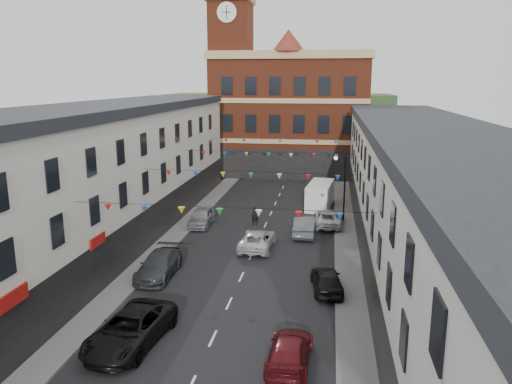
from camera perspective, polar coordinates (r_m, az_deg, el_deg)
The scene contains 19 objects.
ground at distance 32.82m, azimuth -1.68°, elevation -9.67°, with size 160.00×160.00×0.00m, color black.
pavement_left at distance 36.36m, azimuth -11.97°, elevation -7.56°, with size 1.80×64.00×0.15m, color #605E5B.
pavement_right at distance 34.23m, azimuth 10.51°, elevation -8.79°, with size 1.80×64.00×0.15m, color #605E5B.
terrace_left at distance 36.06m, azimuth -20.20°, elevation 0.49°, with size 8.40×56.00×10.70m.
terrace_right at distance 32.42m, azimuth 19.56°, elevation -1.68°, with size 8.40×56.00×9.70m.
civic_building at distance 68.17m, azimuth 3.99°, elevation 8.99°, with size 20.60×13.30×18.50m.
clock_tower at distance 66.19m, azimuth -2.84°, elevation 14.78°, with size 5.60×5.60×30.00m.
distant_hill at distance 92.66m, azimuth 2.69°, elevation 8.03°, with size 40.00×14.00×10.00m, color #284620.
street_lamp at distance 44.71m, azimuth 9.80°, elevation 1.43°, with size 1.10×0.36×6.00m.
car_left_c at distance 25.51m, azimuth -14.15°, elevation -14.95°, with size 2.69×5.84×1.62m, color black.
car_left_d at distance 33.32m, azimuth -11.03°, elevation -8.17°, with size 2.11×5.20×1.51m, color #36393D.
car_left_e at distance 43.89m, azimuth -6.23°, elevation -2.88°, with size 1.81×4.49×1.53m, color gray.
car_right_c at distance 23.40m, azimuth 3.87°, elevation -17.68°, with size 1.85×4.56×1.32m, color #5C1217.
car_right_d at distance 30.75m, azimuth 8.11°, elevation -9.93°, with size 1.70×4.24×1.44m, color black.
car_right_e at distance 41.33m, azimuth 5.65°, elevation -3.80°, with size 1.70×4.87×1.61m, color #52565A.
car_right_f at distance 44.05m, azimuth 8.31°, elevation -2.94°, with size 2.40×5.20×1.44m, color silver.
moving_car at distance 37.83m, azimuth 0.15°, elevation -5.45°, with size 2.34×5.08×1.41m, color silver.
white_van at distance 50.19m, azimuth 7.33°, elevation -0.37°, with size 2.16×5.61×2.48m, color white.
pedestrian at distance 43.71m, azimuth -0.10°, elevation -2.76°, with size 0.61×0.40×1.68m, color black.
Camera 1 is at (5.45, -29.87, 12.47)m, focal length 35.00 mm.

